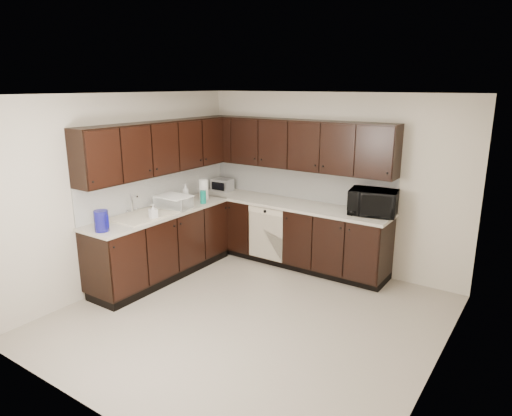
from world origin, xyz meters
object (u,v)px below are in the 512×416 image
at_px(toaster_oven, 222,185).
at_px(microwave, 373,202).
at_px(blue_pitcher, 101,221).
at_px(storage_bin, 173,202).
at_px(sink, 143,221).

bearing_deg(toaster_oven, microwave, -5.21).
relative_size(microwave, blue_pitcher, 2.43).
bearing_deg(storage_bin, toaster_oven, 95.28).
xyz_separation_m(toaster_oven, blue_pitcher, (0.14, -2.44, 0.03)).
height_order(storage_bin, blue_pitcher, blue_pitcher).
bearing_deg(storage_bin, sink, -94.97).
xyz_separation_m(sink, toaster_oven, (-0.07, 1.75, 0.16)).
distance_m(sink, blue_pitcher, 0.71).
bearing_deg(sink, storage_bin, 85.03).
height_order(sink, toaster_oven, sink).
height_order(sink, storage_bin, sink).
bearing_deg(sink, blue_pitcher, -84.51).
xyz_separation_m(toaster_oven, storage_bin, (0.11, -1.24, -0.01)).
distance_m(toaster_oven, blue_pitcher, 2.45).
relative_size(storage_bin, blue_pitcher, 1.79).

